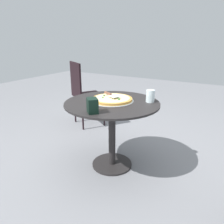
{
  "coord_description": "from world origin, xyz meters",
  "views": [
    {
      "loc": [
        -1.67,
        -0.97,
        1.26
      ],
      "look_at": [
        0.04,
        0.02,
        0.57
      ],
      "focal_mm": 33.96,
      "sensor_mm": 36.0,
      "label": 1
    }
  ],
  "objects_px": {
    "napkin_dispenser": "(92,106)",
    "pizza_on_tray": "(112,99)",
    "pizza_server": "(111,95)",
    "patio_table": "(112,117)",
    "drinking_cup": "(150,96)",
    "patio_chair_near": "(83,90)"
  },
  "relations": [
    {
      "from": "pizza_on_tray",
      "to": "drinking_cup",
      "type": "relative_size",
      "value": 3.63
    },
    {
      "from": "napkin_dispenser",
      "to": "pizza_on_tray",
      "type": "bearing_deg",
      "value": 139.6
    },
    {
      "from": "pizza_on_tray",
      "to": "napkin_dispenser",
      "type": "height_order",
      "value": "napkin_dispenser"
    },
    {
      "from": "pizza_on_tray",
      "to": "patio_chair_near",
      "type": "distance_m",
      "value": 1.15
    },
    {
      "from": "patio_table",
      "to": "pizza_on_tray",
      "type": "relative_size",
      "value": 2.15
    },
    {
      "from": "patio_chair_near",
      "to": "pizza_on_tray",
      "type": "bearing_deg",
      "value": -128.0
    },
    {
      "from": "patio_table",
      "to": "pizza_server",
      "type": "relative_size",
      "value": 4.31
    },
    {
      "from": "patio_chair_near",
      "to": "napkin_dispenser",
      "type": "bearing_deg",
      "value": -139.15
    },
    {
      "from": "patio_table",
      "to": "patio_chair_near",
      "type": "height_order",
      "value": "patio_chair_near"
    },
    {
      "from": "patio_table",
      "to": "drinking_cup",
      "type": "distance_m",
      "value": 0.42
    },
    {
      "from": "patio_table",
      "to": "napkin_dispenser",
      "type": "height_order",
      "value": "napkin_dispenser"
    },
    {
      "from": "napkin_dispenser",
      "to": "patio_chair_near",
      "type": "xyz_separation_m",
      "value": [
        1.09,
        0.94,
        -0.2
      ]
    },
    {
      "from": "pizza_on_tray",
      "to": "patio_chair_near",
      "type": "height_order",
      "value": "patio_chair_near"
    },
    {
      "from": "pizza_on_tray",
      "to": "drinking_cup",
      "type": "bearing_deg",
      "value": -66.88
    },
    {
      "from": "drinking_cup",
      "to": "patio_chair_near",
      "type": "bearing_deg",
      "value": 65.66
    },
    {
      "from": "pizza_server",
      "to": "napkin_dispenser",
      "type": "distance_m",
      "value": 0.42
    },
    {
      "from": "pizza_server",
      "to": "patio_chair_near",
      "type": "relative_size",
      "value": 0.22
    },
    {
      "from": "patio_table",
      "to": "drinking_cup",
      "type": "bearing_deg",
      "value": -59.62
    },
    {
      "from": "patio_table",
      "to": "napkin_dispenser",
      "type": "xyz_separation_m",
      "value": [
        -0.35,
        -0.02,
        0.22
      ]
    },
    {
      "from": "pizza_on_tray",
      "to": "patio_chair_near",
      "type": "bearing_deg",
      "value": 52.0
    },
    {
      "from": "patio_table",
      "to": "drinking_cup",
      "type": "xyz_separation_m",
      "value": [
        0.18,
        -0.31,
        0.22
      ]
    },
    {
      "from": "pizza_on_tray",
      "to": "pizza_server",
      "type": "distance_m",
      "value": 0.05
    }
  ]
}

